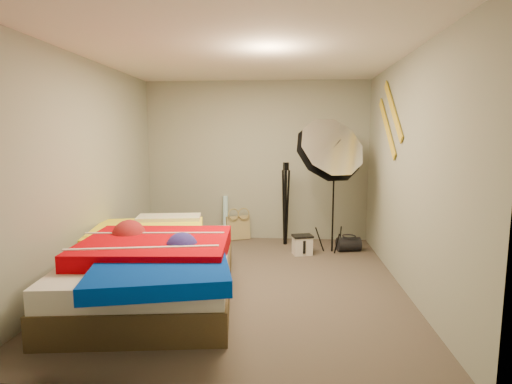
# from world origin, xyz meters

# --- Properties ---
(floor) EXTENTS (4.00, 4.00, 0.00)m
(floor) POSITION_xyz_m (0.00, 0.00, 0.00)
(floor) COLOR #50453B
(floor) RESTS_ON ground
(ceiling) EXTENTS (4.00, 4.00, 0.00)m
(ceiling) POSITION_xyz_m (0.00, 0.00, 2.50)
(ceiling) COLOR silver
(ceiling) RESTS_ON wall_back
(wall_back) EXTENTS (3.50, 0.00, 3.50)m
(wall_back) POSITION_xyz_m (0.00, 2.00, 1.25)
(wall_back) COLOR gray
(wall_back) RESTS_ON floor
(wall_front) EXTENTS (3.50, 0.00, 3.50)m
(wall_front) POSITION_xyz_m (0.00, -2.00, 1.25)
(wall_front) COLOR gray
(wall_front) RESTS_ON floor
(wall_left) EXTENTS (0.00, 4.00, 4.00)m
(wall_left) POSITION_xyz_m (-1.75, 0.00, 1.25)
(wall_left) COLOR gray
(wall_left) RESTS_ON floor
(wall_right) EXTENTS (0.00, 4.00, 4.00)m
(wall_right) POSITION_xyz_m (1.75, 0.00, 1.25)
(wall_right) COLOR gray
(wall_right) RESTS_ON floor
(tote_bag) EXTENTS (0.41, 0.30, 0.39)m
(tote_bag) POSITION_xyz_m (-0.29, 1.90, 0.19)
(tote_bag) COLOR tan
(tote_bag) RESTS_ON floor
(wrapping_roll) EXTENTS (0.10, 0.21, 0.70)m
(wrapping_roll) POSITION_xyz_m (-0.49, 1.90, 0.35)
(wrapping_roll) COLOR #5BB8D1
(wrapping_roll) RESTS_ON floor
(camera_case) EXTENTS (0.29, 0.24, 0.25)m
(camera_case) POSITION_xyz_m (0.71, 1.13, 0.13)
(camera_case) COLOR silver
(camera_case) RESTS_ON floor
(duffel_bag) EXTENTS (0.36, 0.26, 0.20)m
(duffel_bag) POSITION_xyz_m (1.38, 1.35, 0.10)
(duffel_bag) COLOR black
(duffel_bag) RESTS_ON floor
(wall_stripe_upper) EXTENTS (0.02, 0.91, 0.78)m
(wall_stripe_upper) POSITION_xyz_m (1.73, 0.60, 1.95)
(wall_stripe_upper) COLOR gold
(wall_stripe_upper) RESTS_ON wall_right
(wall_stripe_lower) EXTENTS (0.02, 0.91, 0.78)m
(wall_stripe_lower) POSITION_xyz_m (1.73, 0.85, 1.75)
(wall_stripe_lower) COLOR gold
(wall_stripe_lower) RESTS_ON wall_right
(bed) EXTENTS (1.89, 2.55, 0.65)m
(bed) POSITION_xyz_m (-0.86, -0.45, 0.33)
(bed) COLOR #4C3B23
(bed) RESTS_ON floor
(photo_umbrella) EXTENTS (1.02, 0.98, 1.99)m
(photo_umbrella) POSITION_xyz_m (1.04, 1.15, 1.43)
(photo_umbrella) COLOR black
(photo_umbrella) RESTS_ON floor
(camera_tripod) EXTENTS (0.09, 0.09, 1.26)m
(camera_tripod) POSITION_xyz_m (0.47, 1.65, 0.72)
(camera_tripod) COLOR black
(camera_tripod) RESTS_ON floor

